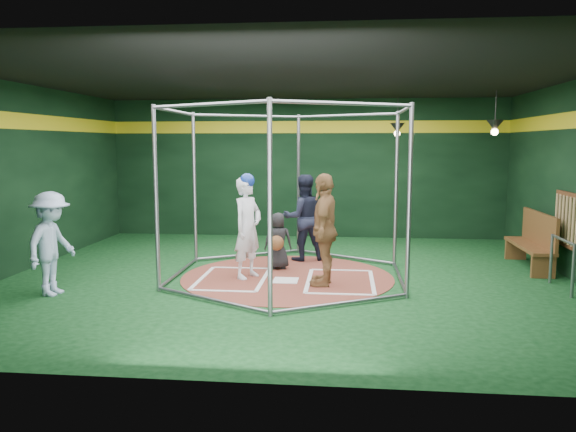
# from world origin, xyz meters

# --- Properties ---
(room_shell) EXTENTS (10.10, 9.10, 3.53)m
(room_shell) POSITION_xyz_m (0.00, 0.01, 1.75)
(room_shell) COLOR black
(room_shell) RESTS_ON ground
(clay_disc) EXTENTS (3.80, 3.80, 0.01)m
(clay_disc) POSITION_xyz_m (0.00, 0.00, 0.01)
(clay_disc) COLOR brown
(clay_disc) RESTS_ON ground
(home_plate) EXTENTS (0.43, 0.43, 0.01)m
(home_plate) POSITION_xyz_m (0.00, -0.30, 0.02)
(home_plate) COLOR white
(home_plate) RESTS_ON clay_disc
(batter_box_left) EXTENTS (1.17, 1.77, 0.01)m
(batter_box_left) POSITION_xyz_m (-0.95, -0.25, 0.02)
(batter_box_left) COLOR white
(batter_box_left) RESTS_ON clay_disc
(batter_box_right) EXTENTS (1.17, 1.77, 0.01)m
(batter_box_right) POSITION_xyz_m (0.95, -0.25, 0.02)
(batter_box_right) COLOR white
(batter_box_right) RESTS_ON clay_disc
(batting_cage) EXTENTS (4.05, 4.67, 3.00)m
(batting_cage) POSITION_xyz_m (-0.00, -0.00, 1.50)
(batting_cage) COLOR gray
(batting_cage) RESTS_ON ground
(bat_rack) EXTENTS (0.07, 1.25, 0.98)m
(bat_rack) POSITION_xyz_m (4.93, 0.40, 1.05)
(bat_rack) COLOR brown
(bat_rack) RESTS_ON room_shell
(pendant_lamp_near) EXTENTS (0.34, 0.34, 0.90)m
(pendant_lamp_near) POSITION_xyz_m (2.20, 3.60, 2.74)
(pendant_lamp_near) COLOR black
(pendant_lamp_near) RESTS_ON room_shell
(pendant_lamp_far) EXTENTS (0.34, 0.34, 0.90)m
(pendant_lamp_far) POSITION_xyz_m (4.00, 2.00, 2.74)
(pendant_lamp_far) COLOR black
(pendant_lamp_far) RESTS_ON room_shell
(batter_figure) EXTENTS (0.69, 0.78, 1.86)m
(batter_figure) POSITION_xyz_m (-0.70, -0.12, 0.94)
(batter_figure) COLOR silver
(batter_figure) RESTS_ON clay_disc
(visitor_leopard) EXTENTS (0.55, 1.14, 1.89)m
(visitor_leopard) POSITION_xyz_m (0.68, -0.49, 0.96)
(visitor_leopard) COLOR tan
(visitor_leopard) RESTS_ON clay_disc
(catcher_figure) EXTENTS (0.57, 0.60, 1.08)m
(catcher_figure) POSITION_xyz_m (-0.25, 0.62, 0.55)
(catcher_figure) COLOR black
(catcher_figure) RESTS_ON clay_disc
(umpire) EXTENTS (1.02, 0.90, 1.75)m
(umpire) POSITION_xyz_m (0.17, 1.50, 0.89)
(umpire) COLOR black
(umpire) RESTS_ON clay_disc
(bystander_blue) EXTENTS (0.72, 1.12, 1.65)m
(bystander_blue) POSITION_xyz_m (-3.58, -1.53, 0.82)
(bystander_blue) COLOR #B0C9E9
(bystander_blue) RESTS_ON ground
(dugout_bench) EXTENTS (0.43, 1.86, 1.08)m
(dugout_bench) POSITION_xyz_m (4.63, 1.24, 0.55)
(dugout_bench) COLOR brown
(dugout_bench) RESTS_ON ground
(steel_railing) EXTENTS (0.05, 1.00, 0.86)m
(steel_railing) POSITION_xyz_m (4.55, -0.42, 0.57)
(steel_railing) COLOR gray
(steel_railing) RESTS_ON ground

